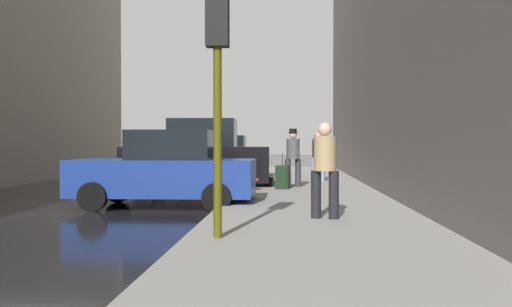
# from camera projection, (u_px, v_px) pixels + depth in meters

# --- Properties ---
(ground_plane) EXTENTS (120.00, 120.00, 0.00)m
(ground_plane) POSITION_uv_depth(u_px,v_px,m) (34.00, 212.00, 12.31)
(ground_plane) COLOR black
(sidewalk) EXTENTS (4.00, 40.00, 0.15)m
(sidewalk) POSITION_uv_depth(u_px,v_px,m) (312.00, 210.00, 11.97)
(sidewalk) COLOR gray
(sidewalk) RESTS_ON ground_plane
(parked_blue_sedan) EXTENTS (4.21, 2.08, 1.79)m
(parked_blue_sedan) POSITION_uv_depth(u_px,v_px,m) (166.00, 171.00, 13.26)
(parked_blue_sedan) COLOR navy
(parked_blue_sedan) RESTS_ON ground_plane
(parked_black_suv) EXTENTS (4.65, 2.16, 2.25)m
(parked_black_suv) POSITION_uv_depth(u_px,v_px,m) (198.00, 157.00, 18.06)
(parked_black_suv) COLOR black
(parked_black_suv) RESTS_ON ground_plane
(parked_red_hatchback) EXTENTS (4.22, 2.09, 1.79)m
(parked_red_hatchback) POSITION_uv_depth(u_px,v_px,m) (218.00, 159.00, 23.25)
(parked_red_hatchback) COLOR #B2191E
(parked_red_hatchback) RESTS_ON ground_plane
(fire_hydrant) EXTENTS (0.42, 0.22, 0.70)m
(fire_hydrant) POSITION_uv_depth(u_px,v_px,m) (251.00, 178.00, 16.00)
(fire_hydrant) COLOR red
(fire_hydrant) RESTS_ON sidewalk
(traffic_light) EXTENTS (0.32, 0.32, 3.60)m
(traffic_light) POSITION_uv_depth(u_px,v_px,m) (218.00, 54.00, 8.03)
(traffic_light) COLOR #514C0F
(traffic_light) RESTS_ON sidewalk
(pedestrian_with_beanie) EXTENTS (0.53, 0.48, 1.78)m
(pedestrian_with_beanie) POSITION_uv_depth(u_px,v_px,m) (293.00, 155.00, 17.39)
(pedestrian_with_beanie) COLOR #333338
(pedestrian_with_beanie) RESTS_ON sidewalk
(pedestrian_in_tan_coat) EXTENTS (0.53, 0.49, 1.71)m
(pedestrian_in_tan_coat) POSITION_uv_depth(u_px,v_px,m) (325.00, 165.00, 10.11)
(pedestrian_in_tan_coat) COLOR black
(pedestrian_in_tan_coat) RESTS_ON sidewalk
(pedestrian_in_jeans) EXTENTS (0.52, 0.46, 1.71)m
(pedestrian_in_jeans) POSITION_uv_depth(u_px,v_px,m) (318.00, 154.00, 20.01)
(pedestrian_in_jeans) COLOR #728CB2
(pedestrian_in_jeans) RESTS_ON sidewalk
(rolling_suitcase) EXTENTS (0.43, 0.60, 1.04)m
(rolling_suitcase) POSITION_uv_depth(u_px,v_px,m) (283.00, 177.00, 16.68)
(rolling_suitcase) COLOR black
(rolling_suitcase) RESTS_ON sidewalk
(duffel_bag) EXTENTS (0.32, 0.44, 0.28)m
(duffel_bag) POSITION_uv_depth(u_px,v_px,m) (269.00, 182.00, 17.70)
(duffel_bag) COLOR black
(duffel_bag) RESTS_ON sidewalk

